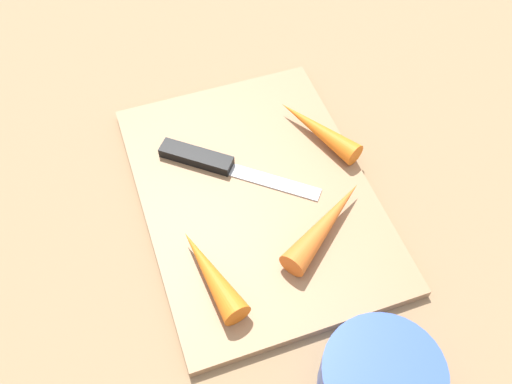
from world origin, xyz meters
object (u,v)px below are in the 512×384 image
knife (207,160)px  carrot_longest (326,224)px  small_bowl (380,381)px  carrot_shortest (210,273)px  carrot_medium (318,129)px  cutting_board (256,195)px

knife → carrot_longest: (0.14, 0.10, 0.01)m
small_bowl → carrot_shortest: bearing=-143.5°
carrot_medium → carrot_shortest: bearing=102.9°
carrot_shortest → carrot_medium: 0.23m
carrot_shortest → carrot_medium: bearing=-63.4°
knife → small_bowl: small_bowl is taller
knife → carrot_longest: carrot_longest is taller
cutting_board → small_bowl: size_ratio=3.19×
carrot_medium → small_bowl: size_ratio=1.07×
carrot_medium → carrot_longest: (0.13, -0.05, 0.00)m
carrot_medium → knife: bearing=62.2°
small_bowl → knife: bearing=-166.0°
knife → carrot_medium: bearing=37.5°
carrot_shortest → small_bowl: 0.20m
carrot_longest → small_bowl: (0.17, -0.02, -0.00)m
knife → small_bowl: size_ratio=1.49×
carrot_medium → cutting_board: bearing=93.2°
carrot_longest → small_bowl: 0.17m
carrot_shortest → cutting_board: bearing=-54.3°
knife → carrot_longest: 0.17m
carrot_shortest → carrot_longest: bearing=-95.8°
carrot_medium → small_bowl: (0.30, -0.06, -0.00)m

